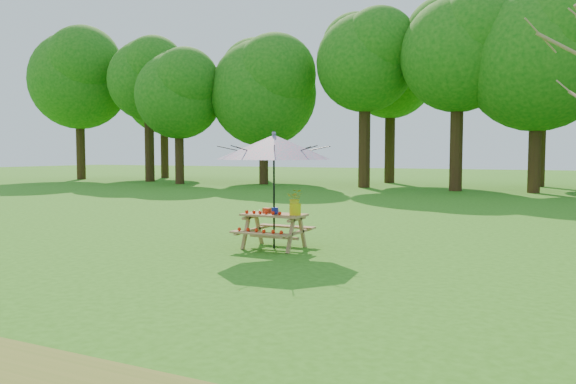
% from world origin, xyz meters
% --- Properties ---
extents(ground, '(120.00, 120.00, 0.00)m').
position_xyz_m(ground, '(0.00, 0.00, 0.00)').
color(ground, '#2F7215').
rests_on(ground, ground).
extents(treeline, '(60.00, 12.00, 16.00)m').
position_xyz_m(treeline, '(0.00, 22.00, 8.00)').
color(treeline, '#106010').
rests_on(treeline, ground).
extents(picnic_table, '(1.20, 1.32, 0.67)m').
position_xyz_m(picnic_table, '(0.40, 3.66, 0.33)').
color(picnic_table, '#9C7246').
rests_on(picnic_table, ground).
extents(patio_umbrella, '(2.74, 2.74, 2.25)m').
position_xyz_m(patio_umbrella, '(0.40, 3.66, 1.95)').
color(patio_umbrella, black).
rests_on(patio_umbrella, ground).
extents(produce_bins, '(0.37, 0.38, 0.13)m').
position_xyz_m(produce_bins, '(0.33, 3.71, 0.72)').
color(produce_bins, red).
rests_on(produce_bins, picnic_table).
extents(tomatoes_row, '(0.77, 0.13, 0.07)m').
position_xyz_m(tomatoes_row, '(0.25, 3.48, 0.71)').
color(tomatoes_row, red).
rests_on(tomatoes_row, picnic_table).
extents(flower_bucket, '(0.36, 0.33, 0.49)m').
position_xyz_m(flower_bucket, '(0.86, 3.64, 0.93)').
color(flower_bucket, yellow).
rests_on(flower_bucket, picnic_table).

